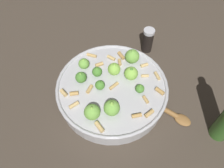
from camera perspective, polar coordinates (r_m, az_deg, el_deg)
The scene contains 4 objects.
ground_plane at distance 0.75m, azimuth 0.00°, elevation -2.99°, with size 2.40×2.40×0.00m, color #42382D.
cooking_pan at distance 0.71m, azimuth -0.01°, elevation -1.38°, with size 0.35×0.35×0.11m.
pepper_shaker at distance 0.85m, azimuth 8.95°, elevation 10.79°, with size 0.04×0.04×0.10m.
wooden_spoon at distance 0.73m, azimuth 11.55°, elevation -5.43°, with size 0.25×0.06×0.02m.
Camera 1 is at (0.19, -0.35, 0.63)m, focal length 36.48 mm.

